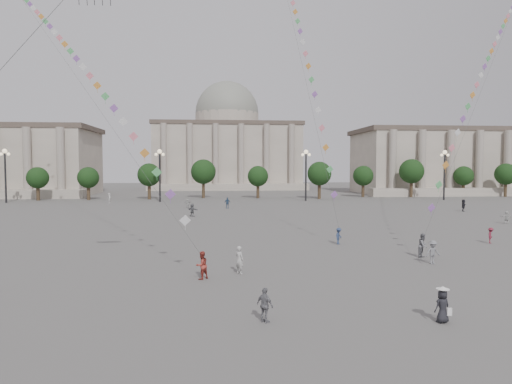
{
  "coord_description": "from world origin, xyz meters",
  "views": [
    {
      "loc": [
        -3.42,
        -23.62,
        7.15
      ],
      "look_at": [
        -0.38,
        12.0,
        5.15
      ],
      "focal_mm": 32.0,
      "sensor_mm": 36.0,
      "label": 1
    }
  ],
  "objects": [
    {
      "name": "ground",
      "position": [
        0.0,
        0.0,
        0.0
      ],
      "size": [
        360.0,
        360.0,
        0.0
      ],
      "primitive_type": "plane",
      "color": "#514F4C",
      "rests_on": "ground"
    },
    {
      "name": "hall_east",
      "position": [
        75.0,
        93.89,
        8.43
      ],
      "size": [
        84.0,
        26.22,
        17.2
      ],
      "color": "gray",
      "rests_on": "ground"
    },
    {
      "name": "hall_central",
      "position": [
        0.0,
        129.22,
        14.23
      ],
      "size": [
        48.3,
        34.3,
        35.5
      ],
      "color": "gray",
      "rests_on": "ground"
    },
    {
      "name": "tree_row",
      "position": [
        0.0,
        78.0,
        5.39
      ],
      "size": [
        137.12,
        5.12,
        8.0
      ],
      "color": "#332719",
      "rests_on": "ground"
    },
    {
      "name": "lamp_post_far_west",
      "position": [
        -45.0,
        70.0,
        7.35
      ],
      "size": [
        2.0,
        0.9,
        10.65
      ],
      "color": "#262628",
      "rests_on": "ground"
    },
    {
      "name": "lamp_post_mid_west",
      "position": [
        -15.0,
        70.0,
        7.35
      ],
      "size": [
        2.0,
        0.9,
        10.65
      ],
      "color": "#262628",
      "rests_on": "ground"
    },
    {
      "name": "lamp_post_mid_east",
      "position": [
        15.0,
        70.0,
        7.35
      ],
      "size": [
        2.0,
        0.9,
        10.65
      ],
      "color": "#262628",
      "rests_on": "ground"
    },
    {
      "name": "lamp_post_far_east",
      "position": [
        45.0,
        70.0,
        7.35
      ],
      "size": [
        2.0,
        0.9,
        10.65
      ],
      "color": "#262628",
      "rests_on": "ground"
    },
    {
      "name": "person_crowd_0",
      "position": [
        -1.71,
        54.24,
        0.94
      ],
      "size": [
        1.17,
        0.65,
        1.88
      ],
      "primitive_type": "imported",
      "rotation": [
        0.0,
        0.0,
        0.18
      ],
      "color": "#314D6F",
      "rests_on": "ground"
    },
    {
      "name": "person_crowd_4",
      "position": [
        -8.54,
        55.76,
        0.79
      ],
      "size": [
        1.45,
        1.23,
        1.57
      ],
      "primitive_type": "imported",
      "rotation": [
        0.0,
        0.0,
        3.77
      ],
      "color": "#B2B2AE",
      "rests_on": "ground"
    },
    {
      "name": "person_crowd_6",
      "position": [
        12.33,
        8.26,
        0.88
      ],
      "size": [
        1.23,
        0.85,
        1.75
      ],
      "primitive_type": "imported",
      "rotation": [
        0.0,
        0.0,
        0.19
      ],
      "color": "slate",
      "rests_on": "ground"
    },
    {
      "name": "person_crowd_7",
      "position": [
        32.68,
        30.24,
        0.79
      ],
      "size": [
        1.54,
        0.87,
        1.59
      ],
      "primitive_type": "imported",
      "rotation": [
        0.0,
        0.0,
        2.85
      ],
      "color": "silver",
      "rests_on": "ground"
    },
    {
      "name": "person_crowd_8",
      "position": [
        21.97,
        16.51,
        0.74
      ],
      "size": [
        1.01,
        1.09,
        1.48
      ],
      "primitive_type": "imported",
      "rotation": [
        0.0,
        0.0,
        0.93
      ],
      "color": "maroon",
      "rests_on": "ground"
    },
    {
      "name": "person_crowd_9",
      "position": [
        35.82,
        45.87,
        0.96
      ],
      "size": [
        1.5,
        1.77,
        1.92
      ],
      "primitive_type": "imported",
      "rotation": [
        0.0,
        0.0,
        0.95
      ],
      "color": "black",
      "rests_on": "ground"
    },
    {
      "name": "person_crowd_10",
      "position": [
        -24.48,
        67.65,
        0.96
      ],
      "size": [
        0.52,
        0.74,
        1.92
      ],
      "primitive_type": "imported",
      "rotation": [
        0.0,
        0.0,
        1.66
      ],
      "color": "silver",
      "rests_on": "ground"
    },
    {
      "name": "person_crowd_12",
      "position": [
        -7.0,
        41.84,
        0.93
      ],
      "size": [
        1.7,
        1.49,
        1.86
      ],
      "primitive_type": "imported",
      "rotation": [
        0.0,
        0.0,
        2.49
      ],
      "color": "#5A5B5E",
      "rests_on": "ground"
    },
    {
      "name": "person_crowd_13",
      "position": [
        -1.97,
        6.43,
        0.94
      ],
      "size": [
        0.78,
        0.81,
        1.87
      ],
      "primitive_type": "imported",
      "rotation": [
        0.0,
        0.0,
        2.26
      ],
      "color": "#AEADAA",
      "rests_on": "ground"
    },
    {
      "name": "tourist_3",
      "position": [
        -1.27,
        -3.19,
        0.81
      ],
      "size": [
        0.93,
        0.97,
        1.62
      ],
      "primitive_type": "imported",
      "rotation": [
        0.0,
        0.0,
        2.3
      ],
      "color": "slate",
      "rests_on": "ground"
    },
    {
      "name": "kite_flyer_0",
      "position": [
        -4.42,
        5.17,
        0.89
      ],
      "size": [
        1.1,
        1.07,
        1.78
      ],
      "primitive_type": "imported",
      "rotation": [
        0.0,
        0.0,
        3.83
      ],
      "color": "#9C342A",
      "rests_on": "ground"
    },
    {
      "name": "kite_flyer_1",
      "position": [
        7.72,
        17.22,
        0.77
      ],
      "size": [
        1.05,
        1.13,
        1.53
      ],
      "primitive_type": "imported",
      "rotation": [
        0.0,
        0.0,
        0.92
      ],
      "color": "navy",
      "rests_on": "ground"
    },
    {
      "name": "kite_flyer_2",
      "position": [
        12.71,
        10.67,
        0.95
      ],
      "size": [
        1.17,
        1.15,
        1.91
      ],
      "primitive_type": "imported",
      "rotation": [
        0.0,
        0.0,
        0.71
      ],
      "color": "slate",
      "rests_on": "ground"
    },
    {
      "name": "hat_person",
      "position": [
        6.84,
        -3.89,
        0.83
      ],
      "size": [
        0.85,
        0.66,
        1.69
      ],
      "color": "black",
      "rests_on": "ground"
    },
    {
      "name": "kite_train_west",
      "position": [
        -20.39,
        30.0,
        20.31
      ],
      "size": [
        30.5,
        46.49,
        66.41
      ],
      "color": "#3F3F3F",
      "rests_on": "ground"
    },
    {
      "name": "kite_train_mid",
      "position": [
        7.07,
        40.43,
        29.59
      ],
      "size": [
        1.97,
        43.57,
        67.76
      ],
      "color": "#3F3F3F",
      "rests_on": "ground"
    },
    {
      "name": "kite_train_east",
      "position": [
        30.17,
        30.73,
        20.35
      ],
      "size": [
        32.99,
        37.29,
        61.42
      ],
      "color": "#3F3F3F",
      "rests_on": "ground"
    }
  ]
}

